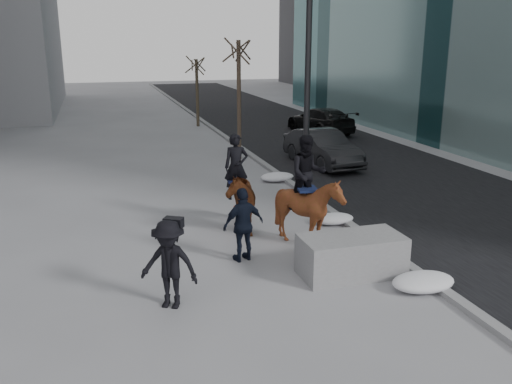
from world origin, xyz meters
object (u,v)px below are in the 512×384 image
object	(u,v)px
planter	(351,256)
car_near	(322,148)
mounted_left	(238,195)
mounted_right	(308,202)

from	to	relation	value
planter	car_near	bearing A→B (deg)	70.01
mounted_left	car_near	bearing A→B (deg)	51.08
mounted_left	mounted_right	world-z (taller)	mounted_right
mounted_left	planter	bearing A→B (deg)	-66.20
planter	mounted_right	distance (m)	2.10
car_near	mounted_left	distance (m)	8.50
planter	mounted_right	xyz separation A→B (m)	(-0.23, 1.98, 0.66)
car_near	mounted_right	bearing A→B (deg)	-121.32
car_near	planter	bearing A→B (deg)	-115.73
car_near	mounted_right	xyz separation A→B (m)	(-3.96, -8.27, 0.38)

